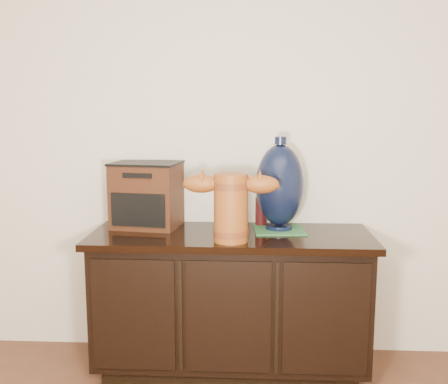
# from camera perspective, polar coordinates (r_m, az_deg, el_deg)

# --- Properties ---
(room) EXTENTS (5.00, 5.00, 5.00)m
(room) POSITION_cam_1_polar(r_m,az_deg,el_deg) (0.45, -11.35, -4.04)
(room) COLOR #522D1C
(room) RESTS_ON ground
(sideboard) EXTENTS (1.46, 0.56, 0.75)m
(sideboard) POSITION_cam_1_polar(r_m,az_deg,el_deg) (2.84, 0.74, -11.77)
(sideboard) COLOR black
(sideboard) RESTS_ON ground
(terracotta_vessel) EXTENTS (0.47, 0.18, 0.33)m
(terracotta_vessel) POSITION_cam_1_polar(r_m,az_deg,el_deg) (2.53, 0.75, -1.26)
(terracotta_vessel) COLOR #994F1B
(terracotta_vessel) RESTS_ON sideboard
(tv_radio) EXTENTS (0.39, 0.33, 0.36)m
(tv_radio) POSITION_cam_1_polar(r_m,az_deg,el_deg) (2.89, -8.39, -0.28)
(tv_radio) COLOR #3D1D0F
(tv_radio) RESTS_ON sideboard
(green_mat) EXTENTS (0.28, 0.28, 0.01)m
(green_mat) POSITION_cam_1_polar(r_m,az_deg,el_deg) (2.82, 6.00, -4.07)
(green_mat) COLOR #316D3A
(green_mat) RESTS_ON sideboard
(lamp_base) EXTENTS (0.27, 0.27, 0.49)m
(lamp_base) POSITION_cam_1_polar(r_m,az_deg,el_deg) (2.77, 6.08, 0.70)
(lamp_base) COLOR black
(lamp_base) RESTS_ON green_mat
(spray_can) EXTENTS (0.06, 0.06, 0.19)m
(spray_can) POSITION_cam_1_polar(r_m,az_deg,el_deg) (2.89, 4.06, -1.90)
(spray_can) COLOR #5C0F13
(spray_can) RESTS_ON sideboard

